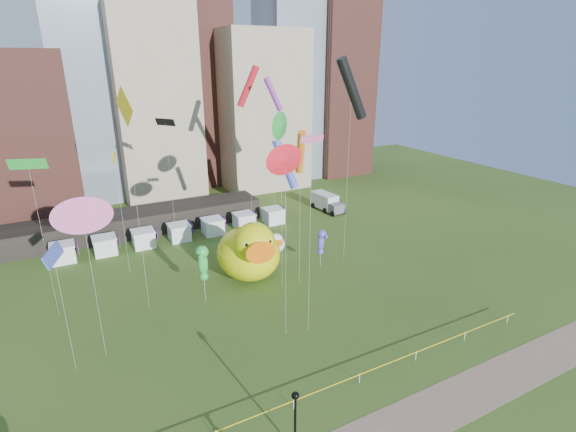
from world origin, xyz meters
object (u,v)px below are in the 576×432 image
big_duck (250,251)px  lamppost (295,415)px  seahorse_green (203,260)px  small_duck (274,243)px  seahorse_purple (321,240)px  box_truck (326,202)px

big_duck → lamppost: (-6.97, -23.59, -0.55)m
seahorse_green → small_duck: bearing=54.9°
seahorse_purple → box_truck: size_ratio=0.72×
big_duck → small_duck: (5.74, 5.21, -2.15)m
small_duck → seahorse_purple: (3.30, -6.43, 2.16)m
big_duck → seahorse_purple: big_duck is taller
big_duck → seahorse_green: size_ratio=1.63×
small_duck → lamppost: bearing=-104.4°
seahorse_green → seahorse_purple: size_ratio=1.31×
small_duck → seahorse_purple: 7.54m
big_duck → lamppost: size_ratio=2.15×
seahorse_green → box_truck: seahorse_green is taller
seahorse_green → lamppost: 21.21m
big_duck → small_duck: 8.04m
lamppost → small_duck: bearing=66.2°
seahorse_purple → small_duck: bearing=105.9°
seahorse_green → box_truck: size_ratio=0.95×
lamppost → box_truck: bearing=54.9°
seahorse_purple → lamppost: lamppost is taller
lamppost → box_truck: (28.54, 40.58, -1.57)m
seahorse_purple → box_truck: 22.20m
box_truck → big_duck: bearing=-147.1°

